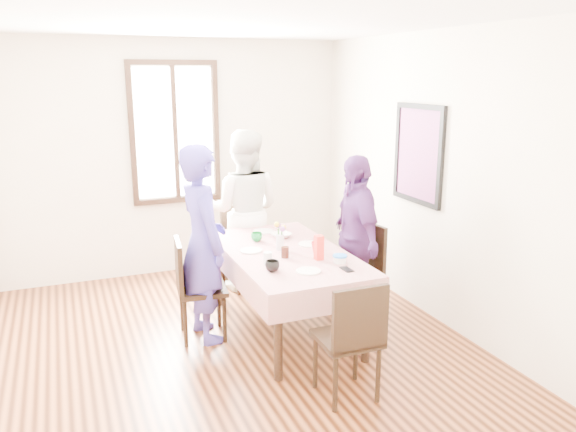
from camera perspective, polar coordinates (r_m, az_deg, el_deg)
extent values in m
plane|color=black|center=(5.02, -5.35, -13.27)|extent=(4.50, 4.50, 0.00)
plane|color=beige|center=(6.72, -11.22, 5.67)|extent=(4.00, 0.00, 4.00)
plane|color=beige|center=(5.46, 14.85, 3.56)|extent=(0.00, 4.50, 4.50)
cube|color=black|center=(6.67, -11.31, 8.20)|extent=(1.02, 0.06, 1.62)
cube|color=white|center=(6.68, -11.33, 8.20)|extent=(0.90, 0.02, 1.50)
cube|color=red|center=(5.66, 13.00, 6.08)|extent=(0.04, 0.76, 0.96)
cube|color=black|center=(5.21, -0.21, -7.63)|extent=(0.89, 1.72, 0.75)
cube|color=#630009|center=(5.08, -0.21, -3.64)|extent=(1.01, 1.84, 0.01)
cube|color=black|center=(5.12, -8.66, -7.24)|extent=(0.47, 0.47, 0.91)
cube|color=black|center=(5.53, 6.75, -5.55)|extent=(0.47, 0.47, 0.91)
cube|color=black|center=(6.24, -4.26, -3.20)|extent=(0.47, 0.47, 0.91)
cube|color=black|center=(4.20, 5.94, -12.10)|extent=(0.42, 0.42, 0.91)
imported|color=#433699|center=(4.99, -8.62, -2.77)|extent=(0.49, 0.68, 1.74)
imported|color=white|center=(6.10, -4.27, 0.48)|extent=(1.05, 0.95, 1.74)
imported|color=#522969|center=(5.42, 6.67, -2.19)|extent=(0.52, 0.98, 1.59)
imported|color=black|center=(4.56, -1.59, -5.07)|extent=(0.15, 0.15, 0.09)
imported|color=red|center=(5.04, 2.93, -3.17)|extent=(0.12, 0.12, 0.10)
imported|color=#0C7226|center=(5.38, -3.17, -2.11)|extent=(0.13, 0.13, 0.08)
imported|color=white|center=(5.50, -0.68, -1.95)|extent=(0.21, 0.21, 0.05)
cube|color=red|center=(4.84, 3.13, -3.19)|extent=(0.07, 0.07, 0.21)
cylinder|color=white|center=(4.80, 5.24, -4.38)|extent=(0.11, 0.11, 0.05)
cylinder|color=black|center=(4.90, -0.31, -3.66)|extent=(0.07, 0.07, 0.10)
cylinder|color=silver|center=(4.73, -2.06, -4.27)|extent=(0.07, 0.07, 0.10)
cube|color=black|center=(4.64, 5.92, -5.35)|extent=(0.07, 0.14, 0.01)
cylinder|color=silver|center=(5.12, -0.81, -2.63)|extent=(0.07, 0.07, 0.14)
cylinder|color=white|center=(5.10, -3.76, -3.49)|extent=(0.20, 0.20, 0.01)
cylinder|color=white|center=(5.28, 2.09, -2.84)|extent=(0.20, 0.20, 0.01)
cylinder|color=white|center=(5.70, -2.50, -1.54)|extent=(0.20, 0.20, 0.01)
cylinder|color=white|center=(4.57, 2.07, -5.54)|extent=(0.20, 0.20, 0.01)
cylinder|color=blue|center=(4.79, 5.25, -4.01)|extent=(0.12, 0.12, 0.01)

